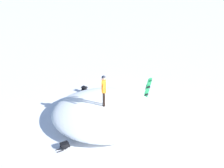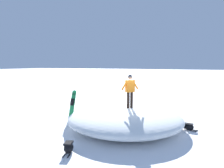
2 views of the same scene
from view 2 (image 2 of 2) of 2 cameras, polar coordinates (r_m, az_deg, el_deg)
ground at (r=10.74m, az=2.97°, el=-11.55°), size 240.00×240.00×0.00m
snow_mound at (r=10.16m, az=3.72°, el=-9.65°), size 8.05×8.04×0.99m
snowboarder_standing at (r=9.94m, az=5.17°, el=-1.22°), size 0.69×0.85×1.67m
snowboard_primary_upright at (r=11.52m, az=-11.26°, el=-5.91°), size 0.35×0.48×1.71m
backpack_near at (r=7.66m, az=-12.30°, el=-17.27°), size 0.44×0.69×0.40m
backpack_far at (r=10.54m, az=21.09°, el=-11.34°), size 0.68×0.37×0.32m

